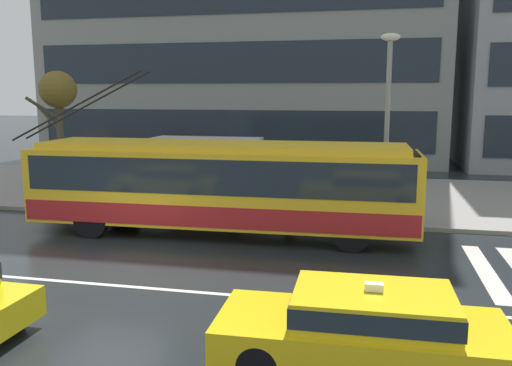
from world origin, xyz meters
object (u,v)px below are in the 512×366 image
at_px(trolleybus, 222,184).
at_px(pedestrian_walking_past, 231,165).
at_px(pedestrian_at_shelter, 291,168).
at_px(street_tree_bare, 58,95).
at_px(bus_shelter, 207,154).
at_px(street_lamp, 388,111).
at_px(taxi_oncoming_far, 365,325).
at_px(pedestrian_approaching_curb, 293,163).
at_px(pedestrian_waiting_by_pole, 172,160).

xyz_separation_m(trolleybus, pedestrian_walking_past, (-0.35, 2.38, 0.25)).
relative_size(pedestrian_at_shelter, street_tree_bare, 0.41).
height_order(bus_shelter, pedestrian_walking_past, bus_shelter).
bearing_deg(street_lamp, taxi_oncoming_far, -92.69).
relative_size(pedestrian_approaching_curb, pedestrian_walking_past, 0.98).
bearing_deg(pedestrian_walking_past, trolleybus, -81.66).
bearing_deg(trolleybus, pedestrian_at_shelter, 58.52).
relative_size(pedestrian_approaching_curb, pedestrian_waiting_by_pole, 0.97).
bearing_deg(pedestrian_approaching_curb, pedestrian_at_shelter, -85.80).
distance_m(bus_shelter, street_lamp, 6.82).
relative_size(taxi_oncoming_far, pedestrian_approaching_curb, 2.30).
bearing_deg(street_tree_bare, taxi_oncoming_far, -42.36).
distance_m(trolleybus, bus_shelter, 4.03).
xyz_separation_m(pedestrian_waiting_by_pole, street_tree_bare, (-4.70, 0.17, 2.38)).
bearing_deg(street_tree_bare, pedestrian_waiting_by_pole, -2.13).
bearing_deg(street_tree_bare, bus_shelter, 0.57).
distance_m(pedestrian_at_shelter, street_tree_bare, 9.63).
bearing_deg(pedestrian_walking_past, taxi_oncoming_far, -63.98).
bearing_deg(bus_shelter, taxi_oncoming_far, -61.34).
height_order(taxi_oncoming_far, pedestrian_waiting_by_pole, pedestrian_waiting_by_pole).
relative_size(pedestrian_waiting_by_pole, street_tree_bare, 0.41).
distance_m(pedestrian_approaching_curb, street_tree_bare, 9.51).
bearing_deg(street_tree_bare, pedestrian_approaching_curb, 2.39).
height_order(taxi_oncoming_far, street_lamp, street_lamp).
xyz_separation_m(trolleybus, street_lamp, (4.84, 2.22, 2.16)).
xyz_separation_m(pedestrian_walking_past, street_tree_bare, (-7.24, 1.22, 2.38)).
relative_size(taxi_oncoming_far, street_lamp, 0.76).
xyz_separation_m(pedestrian_approaching_curb, street_lamp, (3.24, -1.77, 1.97)).
relative_size(pedestrian_approaching_curb, street_tree_bare, 0.40).
bearing_deg(trolleybus, pedestrian_walking_past, 98.34).
distance_m(trolleybus, street_lamp, 5.74).
distance_m(taxi_oncoming_far, street_lamp, 10.01).
relative_size(trolleybus, pedestrian_approaching_curb, 6.36).
xyz_separation_m(bus_shelter, pedestrian_walking_past, (1.26, -1.28, -0.24)).
height_order(bus_shelter, pedestrian_waiting_by_pole, bus_shelter).
bearing_deg(street_lamp, pedestrian_approaching_curb, 151.41).
distance_m(pedestrian_at_shelter, pedestrian_waiting_by_pole, 4.62).
height_order(trolleybus, bus_shelter, trolleybus).
distance_m(trolleybus, taxi_oncoming_far, 8.58).
xyz_separation_m(taxi_oncoming_far, pedestrian_at_shelter, (-2.70, 10.08, 1.01)).
bearing_deg(street_tree_bare, pedestrian_at_shelter, -5.21).
bearing_deg(trolleybus, pedestrian_approaching_curb, 68.16).
relative_size(bus_shelter, street_tree_bare, 0.81).
bearing_deg(taxi_oncoming_far, pedestrian_waiting_by_pole, 124.09).
bearing_deg(trolleybus, pedestrian_waiting_by_pole, 130.12).
bearing_deg(pedestrian_waiting_by_pole, taxi_oncoming_far, -55.91).
distance_m(pedestrian_walking_past, street_tree_bare, 7.72).
xyz_separation_m(bus_shelter, street_tree_bare, (-5.98, -0.06, 2.14)).
bearing_deg(pedestrian_walking_past, bus_shelter, 134.73).
relative_size(pedestrian_at_shelter, street_lamp, 0.34).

